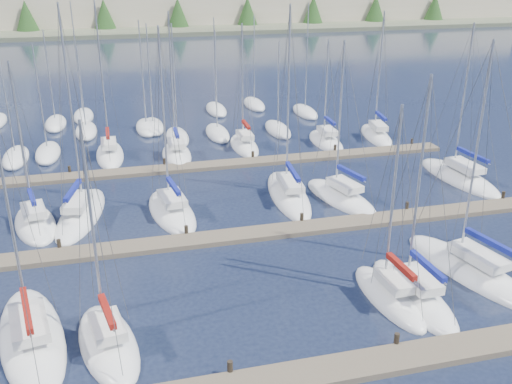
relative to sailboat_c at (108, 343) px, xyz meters
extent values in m
plane|color=#1F273F|center=(9.18, 53.59, -0.18)|extent=(400.00, 400.00, 0.00)
cube|color=#6B5E4C|center=(9.18, -4.41, -0.03)|extent=(44.00, 1.80, 0.35)
cylinder|color=#2D261C|center=(5.18, -3.51, 0.12)|extent=(0.26, 0.26, 1.10)
cylinder|color=#2D261C|center=(13.18, -3.51, 0.12)|extent=(0.26, 0.26, 1.10)
cube|color=#6B5E4C|center=(9.18, 9.59, -0.03)|extent=(44.00, 1.80, 0.35)
cylinder|color=#2D261C|center=(-2.82, 10.49, 0.12)|extent=(0.26, 0.26, 1.10)
cylinder|color=#2D261C|center=(5.18, 10.49, 0.12)|extent=(0.26, 0.26, 1.10)
cylinder|color=#2D261C|center=(13.18, 10.49, 0.12)|extent=(0.26, 0.26, 1.10)
cylinder|color=#2D261C|center=(21.18, 10.49, 0.12)|extent=(0.26, 0.26, 1.10)
cylinder|color=#2D261C|center=(29.18, 10.49, 0.12)|extent=(0.26, 0.26, 1.10)
cube|color=#6B5E4C|center=(9.18, 23.59, -0.03)|extent=(44.00, 1.80, 0.35)
cylinder|color=#2D261C|center=(-2.82, 24.49, 0.12)|extent=(0.26, 0.26, 1.10)
cylinder|color=#2D261C|center=(5.18, 24.49, 0.12)|extent=(0.26, 0.26, 1.10)
cylinder|color=#2D261C|center=(13.18, 24.49, 0.12)|extent=(0.26, 0.26, 1.10)
cylinder|color=#2D261C|center=(21.18, 24.49, 0.12)|extent=(0.26, 0.26, 1.10)
cylinder|color=#2D261C|center=(29.18, 24.49, 0.12)|extent=(0.26, 0.26, 1.10)
ellipsoid|color=white|center=(0.00, 0.02, -0.13)|extent=(3.82, 7.22, 1.60)
cube|color=silver|center=(0.06, -0.31, 1.17)|extent=(1.84, 2.63, 0.50)
cylinder|color=#9EA0A5|center=(-0.11, 0.56, 5.86)|extent=(0.14, 0.14, 9.88)
cylinder|color=#9EA0A5|center=(0.16, -0.85, 2.22)|extent=(0.64, 2.85, 0.10)
cube|color=maroon|center=(0.16, -0.85, 2.34)|extent=(0.80, 2.66, 0.30)
ellipsoid|color=white|center=(-1.67, 15.65, -0.13)|extent=(4.62, 9.84, 1.60)
cube|color=silver|center=(-1.77, 15.19, 1.17)|extent=(2.14, 3.56, 0.50)
cylinder|color=#9EA0A5|center=(-1.51, 16.39, 7.64)|extent=(0.14, 0.14, 13.44)
cylinder|color=#9EA0A5|center=(-1.93, 14.44, 2.22)|extent=(0.94, 3.92, 0.10)
cube|color=navy|center=(-1.93, 14.44, 2.34)|extent=(1.06, 3.65, 0.30)
ellipsoid|color=white|center=(-3.58, 1.38, -0.13)|extent=(4.72, 9.95, 1.60)
cube|color=silver|center=(-3.49, 0.91, 1.17)|extent=(2.23, 3.60, 0.50)
cylinder|color=#9EA0A5|center=(-3.72, 2.13, 6.51)|extent=(0.14, 0.14, 11.19)
cylinder|color=#9EA0A5|center=(-3.34, 0.16, 2.22)|extent=(0.86, 3.96, 0.10)
cube|color=maroon|center=(-3.34, 0.16, 2.34)|extent=(0.99, 3.69, 0.30)
ellipsoid|color=white|center=(13.30, 28.46, -0.13)|extent=(2.56, 7.23, 1.60)
cube|color=maroon|center=(13.30, 28.46, -0.13)|extent=(1.32, 3.47, 0.12)
cube|color=silver|center=(13.30, 28.11, 1.17)|extent=(1.37, 2.54, 0.50)
cylinder|color=#9EA0A5|center=(13.32, 29.04, 6.19)|extent=(0.14, 0.14, 10.54)
cylinder|color=#9EA0A5|center=(13.28, 27.53, 2.22)|extent=(0.17, 3.02, 0.10)
cube|color=maroon|center=(13.28, 27.53, 2.34)|extent=(0.36, 2.78, 0.30)
ellipsoid|color=white|center=(14.76, 0.41, -0.13)|extent=(2.44, 6.84, 1.60)
cube|color=silver|center=(14.77, 0.08, 1.17)|extent=(1.27, 2.41, 0.50)
cylinder|color=#9EA0A5|center=(14.73, 0.95, 5.68)|extent=(0.14, 0.14, 9.53)
cylinder|color=#9EA0A5|center=(14.80, -0.46, 2.22)|extent=(0.24, 2.83, 0.10)
cube|color=maroon|center=(14.80, -0.46, 2.34)|extent=(0.43, 2.62, 0.30)
ellipsoid|color=white|center=(17.49, 13.98, -0.13)|extent=(4.54, 8.66, 1.60)
cube|color=black|center=(17.49, 13.98, -0.13)|extent=(2.28, 4.18, 0.12)
cube|color=silver|center=(17.58, 13.58, 1.17)|extent=(2.11, 3.16, 0.50)
cylinder|color=#9EA0A5|center=(17.33, 14.62, 6.27)|extent=(0.14, 0.14, 10.70)
cylinder|color=#9EA0A5|center=(17.74, 12.94, 2.22)|extent=(0.90, 3.40, 0.10)
cube|color=navy|center=(17.74, 12.94, 2.34)|extent=(1.03, 3.17, 0.30)
ellipsoid|color=white|center=(0.54, 28.95, -0.13)|extent=(2.53, 8.24, 1.60)
cube|color=black|center=(0.54, 28.95, -0.13)|extent=(1.32, 3.95, 0.12)
cube|color=silver|center=(0.54, 28.54, 1.17)|extent=(1.38, 2.89, 0.50)
cylinder|color=#9EA0A5|center=(0.54, 29.61, 7.38)|extent=(0.14, 0.14, 12.93)
cylinder|color=#9EA0A5|center=(0.55, 27.88, 2.22)|extent=(0.12, 3.45, 0.10)
cube|color=maroon|center=(0.55, 27.88, 2.34)|extent=(0.32, 3.18, 0.30)
ellipsoid|color=white|center=(27.25, 28.33, -0.13)|extent=(3.54, 8.27, 1.60)
cube|color=black|center=(27.25, 28.33, -0.13)|extent=(1.79, 3.99, 0.12)
cube|color=silver|center=(27.18, 27.93, 1.17)|extent=(1.70, 2.97, 0.50)
cylinder|color=#9EA0A5|center=(27.35, 28.96, 6.59)|extent=(0.14, 0.14, 11.35)
cylinder|color=#9EA0A5|center=(27.09, 27.30, 2.22)|extent=(0.62, 3.34, 0.10)
cube|color=navy|center=(27.09, 27.30, 2.34)|extent=(0.77, 3.10, 0.30)
ellipsoid|color=white|center=(21.51, 27.79, -0.13)|extent=(2.78, 7.34, 1.60)
cube|color=silver|center=(21.50, 27.42, 1.17)|extent=(1.49, 2.59, 0.50)
cylinder|color=#9EA0A5|center=(21.53, 28.37, 5.39)|extent=(0.14, 0.14, 8.94)
cylinder|color=#9EA0A5|center=(21.48, 26.84, 2.22)|extent=(0.19, 3.05, 0.10)
cube|color=navy|center=(21.48, 26.84, 2.34)|extent=(0.39, 2.82, 0.30)
ellipsoid|color=white|center=(16.12, 0.30, -0.13)|extent=(2.79, 8.04, 1.60)
cube|color=silver|center=(16.13, -0.10, 1.17)|extent=(1.49, 2.83, 0.50)
cylinder|color=#9EA0A5|center=(16.10, 0.93, 6.37)|extent=(0.14, 0.14, 10.91)
cylinder|color=#9EA0A5|center=(16.15, -0.74, 2.22)|extent=(0.20, 3.35, 0.10)
cube|color=navy|center=(16.15, -0.74, 2.34)|extent=(0.39, 3.09, 0.30)
ellipsoid|color=white|center=(4.66, 14.59, -0.13)|extent=(3.89, 8.55, 1.60)
cube|color=maroon|center=(4.66, 14.59, -0.13)|extent=(1.98, 4.12, 0.12)
cube|color=silver|center=(4.71, 14.18, 1.17)|extent=(1.94, 3.07, 0.50)
cylinder|color=#9EA0A5|center=(4.58, 15.25, 6.92)|extent=(0.14, 0.14, 12.00)
cylinder|color=#9EA0A5|center=(4.79, 13.53, 2.22)|extent=(0.53, 3.45, 0.10)
cube|color=navy|center=(4.79, 13.53, 2.34)|extent=(0.70, 3.20, 0.30)
ellipsoid|color=white|center=(28.72, 15.59, -0.13)|extent=(3.75, 9.91, 1.60)
cube|color=silver|center=(28.76, 15.11, 1.17)|extent=(1.91, 3.51, 0.50)
cylinder|color=#9EA0A5|center=(28.66, 16.37, 6.65)|extent=(0.14, 0.14, 11.47)
cylinder|color=#9EA0A5|center=(28.82, 14.33, 2.22)|extent=(0.42, 4.07, 0.10)
cube|color=navy|center=(28.82, 14.33, 2.34)|extent=(0.59, 3.76, 0.30)
ellipsoid|color=white|center=(13.79, 15.51, -0.13)|extent=(3.58, 10.19, 1.60)
cube|color=black|center=(13.79, 15.51, -0.13)|extent=(1.83, 4.90, 0.12)
cube|color=silver|center=(13.74, 15.01, 1.17)|extent=(1.79, 3.62, 0.50)
cylinder|color=#9EA0A5|center=(13.86, 16.30, 7.46)|extent=(0.14, 0.14, 13.08)
cylinder|color=#9EA0A5|center=(13.67, 14.21, 2.22)|extent=(0.47, 4.19, 0.10)
cube|color=navy|center=(13.67, 14.21, 2.34)|extent=(0.64, 3.87, 0.30)
ellipsoid|color=white|center=(20.65, 1.87, -0.13)|extent=(4.85, 10.33, 1.60)
cube|color=black|center=(20.65, 1.87, -0.13)|extent=(2.44, 4.98, 0.12)
cube|color=silver|center=(20.75, 1.39, 1.17)|extent=(2.24, 3.74, 0.50)
cylinder|color=#9EA0A5|center=(20.48, 2.65, 7.01)|extent=(0.14, 0.14, 12.18)
cylinder|color=#9EA0A5|center=(20.93, 0.61, 2.22)|extent=(0.99, 4.11, 0.10)
cube|color=navy|center=(20.93, 0.61, 2.34)|extent=(1.12, 3.83, 0.30)
ellipsoid|color=white|center=(6.58, 27.40, -0.13)|extent=(2.80, 7.29, 1.60)
cube|color=silver|center=(6.57, 27.04, 1.17)|extent=(1.50, 2.56, 0.50)
cylinder|color=#9EA0A5|center=(6.59, 27.98, 6.82)|extent=(0.14, 0.14, 11.81)
cylinder|color=#9EA0A5|center=(6.55, 26.46, 2.22)|extent=(0.17, 3.04, 0.10)
cube|color=navy|center=(6.55, 26.46, 2.34)|extent=(0.37, 2.80, 0.30)
ellipsoid|color=white|center=(-4.69, 14.78, -0.13)|extent=(4.04, 7.35, 1.60)
cube|color=black|center=(-4.69, 14.78, -0.13)|extent=(2.04, 3.55, 0.12)
cube|color=silver|center=(-4.61, 14.44, 1.17)|extent=(1.93, 2.68, 0.50)
cylinder|color=#9EA0A5|center=(-4.80, 15.32, 5.95)|extent=(0.14, 0.14, 10.07)
cylinder|color=#9EA0A5|center=(-4.50, 13.89, 2.22)|extent=(0.71, 2.88, 0.10)
cube|color=navy|center=(-4.50, 13.89, 2.34)|extent=(0.85, 2.69, 0.30)
cylinder|color=#9EA0A5|center=(5.24, 37.04, 5.79)|extent=(0.12, 0.12, 10.14)
ellipsoid|color=white|center=(5.24, 37.04, 0.07)|extent=(2.20, 6.40, 1.40)
cylinder|color=#9EA0A5|center=(4.50, 36.83, 5.96)|extent=(0.12, 0.12, 10.49)
ellipsoid|color=white|center=(4.50, 36.83, 0.07)|extent=(2.20, 6.40, 1.40)
cylinder|color=#9EA0A5|center=(18.25, 44.12, 5.75)|extent=(0.12, 0.12, 10.06)
ellipsoid|color=white|center=(18.25, 44.12, 0.07)|extent=(2.20, 6.40, 1.40)
cylinder|color=#9EA0A5|center=(-5.05, 40.92, 5.41)|extent=(0.12, 0.12, 9.39)
ellipsoid|color=white|center=(-5.05, 40.92, 0.07)|extent=(2.20, 6.40, 1.40)
cylinder|color=#9EA0A5|center=(-7.79, 29.77, 5.64)|extent=(0.12, 0.12, 9.85)
ellipsoid|color=white|center=(-7.79, 29.77, 0.07)|extent=(2.20, 6.40, 1.40)
cylinder|color=#9EA0A5|center=(-5.05, 30.41, 5.37)|extent=(0.12, 0.12, 9.30)
ellipsoid|color=white|center=(-5.05, 30.41, 0.07)|extent=(2.20, 6.40, 1.40)
cylinder|color=#9EA0A5|center=(23.15, 38.99, 6.56)|extent=(0.12, 0.12, 11.68)
ellipsoid|color=white|center=(23.15, 38.99, 0.07)|extent=(2.20, 6.40, 1.40)
cylinder|color=#9EA0A5|center=(11.49, 32.90, 5.60)|extent=(0.12, 0.12, 9.76)
ellipsoid|color=white|center=(11.49, 32.90, 0.07)|extent=(2.20, 6.40, 1.40)
cylinder|color=#9EA0A5|center=(-2.16, 43.50, 6.69)|extent=(0.12, 0.12, 11.95)
ellipsoid|color=white|center=(-2.16, 43.50, 0.07)|extent=(2.20, 6.40, 1.40)
cylinder|color=#9EA0A5|center=(17.94, 32.65, 4.95)|extent=(0.12, 0.12, 8.46)
ellipsoid|color=white|center=(17.94, 32.65, 0.07)|extent=(2.20, 6.40, 1.40)
cylinder|color=#9EA0A5|center=(-1.73, 37.06, 4.78)|extent=(0.12, 0.12, 8.12)
ellipsoid|color=white|center=(-1.73, 37.06, 0.07)|extent=(2.20, 6.40, 1.40)
cylinder|color=#9EA0A5|center=(13.18, 42.67, 5.72)|extent=(0.12, 0.12, 10.00)
ellipsoid|color=white|center=(13.18, 42.67, 0.07)|extent=(2.20, 6.40, 1.40)
cylinder|color=#9EA0A5|center=(7.29, 32.56, 5.99)|extent=(0.12, 0.12, 10.54)
ellipsoid|color=white|center=(7.29, 32.56, 0.07)|extent=(2.20, 6.40, 1.40)
cube|color=#666B51|center=(9.18, 143.59, 0.32)|extent=(400.00, 60.00, 1.00)
cube|color=beige|center=(19.18, 133.59, 4.82)|extent=(200.00, 12.00, 10.00)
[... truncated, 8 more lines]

